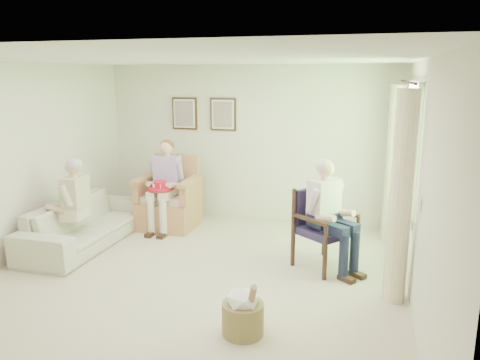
# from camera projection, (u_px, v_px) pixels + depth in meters

# --- Properties ---
(floor) EXTENTS (5.50, 5.50, 0.00)m
(floor) POSITION_uv_depth(u_px,v_px,m) (191.00, 282.00, 5.63)
(floor) COLOR beige
(floor) RESTS_ON ground
(back_wall) EXTENTS (5.00, 0.04, 2.60)m
(back_wall) POSITION_uv_depth(u_px,v_px,m) (249.00, 143.00, 7.92)
(back_wall) COLOR silver
(back_wall) RESTS_ON ground
(front_wall) EXTENTS (5.00, 0.04, 2.60)m
(front_wall) POSITION_uv_depth(u_px,v_px,m) (13.00, 271.00, 2.76)
(front_wall) COLOR silver
(front_wall) RESTS_ON ground
(left_wall) EXTENTS (0.04, 5.50, 2.60)m
(left_wall) POSITION_uv_depth(u_px,v_px,m) (7.00, 165.00, 6.01)
(left_wall) COLOR silver
(left_wall) RESTS_ON ground
(right_wall) EXTENTS (0.04, 5.50, 2.60)m
(right_wall) POSITION_uv_depth(u_px,v_px,m) (421.00, 191.00, 4.68)
(right_wall) COLOR silver
(right_wall) RESTS_ON ground
(ceiling) EXTENTS (5.00, 5.50, 0.02)m
(ceiling) POSITION_uv_depth(u_px,v_px,m) (185.00, 59.00, 5.06)
(ceiling) COLOR white
(ceiling) RESTS_ON back_wall
(window) EXTENTS (0.13, 2.50, 1.63)m
(window) POSITION_uv_depth(u_px,v_px,m) (411.00, 145.00, 5.75)
(window) COLOR #2D6B23
(window) RESTS_ON right_wall
(curtain_left) EXTENTS (0.34, 0.34, 2.30)m
(curtain_left) POSITION_uv_depth(u_px,v_px,m) (401.00, 198.00, 4.96)
(curtain_left) COLOR beige
(curtain_left) RESTS_ON ground
(curtain_right) EXTENTS (0.34, 0.34, 2.30)m
(curtain_right) POSITION_uv_depth(u_px,v_px,m) (394.00, 165.00, 6.80)
(curtain_right) COLOR beige
(curtain_right) RESTS_ON ground
(framed_print_left) EXTENTS (0.45, 0.05, 0.55)m
(framed_print_left) POSITION_uv_depth(u_px,v_px,m) (185.00, 113.00, 8.09)
(framed_print_left) COLOR #382114
(framed_print_left) RESTS_ON back_wall
(framed_print_right) EXTENTS (0.45, 0.05, 0.55)m
(framed_print_right) POSITION_uv_depth(u_px,v_px,m) (223.00, 114.00, 7.90)
(framed_print_right) COLOR #382114
(framed_print_right) RESTS_ON back_wall
(wicker_armchair) EXTENTS (0.90, 0.89, 1.15)m
(wicker_armchair) POSITION_uv_depth(u_px,v_px,m) (170.00, 204.00, 7.63)
(wicker_armchair) COLOR tan
(wicker_armchair) RESTS_ON ground
(wood_armchair) EXTENTS (0.65, 0.61, 1.00)m
(wood_armchair) POSITION_uv_depth(u_px,v_px,m) (326.00, 224.00, 6.04)
(wood_armchair) COLOR black
(wood_armchair) RESTS_ON ground
(sofa) EXTENTS (2.22, 0.87, 0.65)m
(sofa) POSITION_uv_depth(u_px,v_px,m) (85.00, 223.00, 6.81)
(sofa) COLOR beige
(sofa) RESTS_ON ground
(person_wicker) EXTENTS (0.40, 0.63, 1.40)m
(person_wicker) POSITION_uv_depth(u_px,v_px,m) (165.00, 178.00, 7.39)
(person_wicker) COLOR beige
(person_wicker) RESTS_ON ground
(person_dark) EXTENTS (0.40, 0.63, 1.38)m
(person_dark) POSITION_uv_depth(u_px,v_px,m) (326.00, 208.00, 5.82)
(person_dark) COLOR #191E37
(person_dark) RESTS_ON ground
(person_sofa) EXTENTS (0.42, 0.62, 1.30)m
(person_sofa) POSITION_uv_depth(u_px,v_px,m) (71.00, 200.00, 6.45)
(person_sofa) COLOR beige
(person_sofa) RESTS_ON ground
(red_hat) EXTENTS (0.37, 0.37, 0.14)m
(red_hat) POSITION_uv_depth(u_px,v_px,m) (160.00, 187.00, 7.22)
(red_hat) COLOR red
(red_hat) RESTS_ON person_wicker
(hatbox) EXTENTS (0.44, 0.44, 0.59)m
(hatbox) POSITION_uv_depth(u_px,v_px,m) (243.00, 311.00, 4.45)
(hatbox) COLOR tan
(hatbox) RESTS_ON ground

